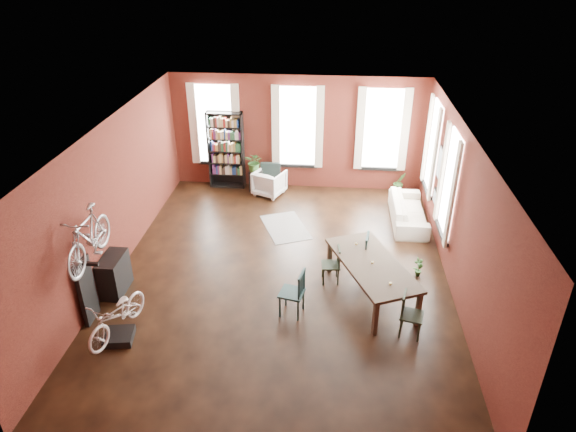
# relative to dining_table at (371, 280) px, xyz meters

# --- Properties ---
(room) EXTENTS (9.00, 9.04, 3.22)m
(room) POSITION_rel_dining_table_xyz_m (-1.59, 1.23, 1.74)
(room) COLOR black
(room) RESTS_ON ground
(dining_table) EXTENTS (1.87, 2.52, 0.78)m
(dining_table) POSITION_rel_dining_table_xyz_m (0.00, 0.00, 0.00)
(dining_table) COLOR #433528
(dining_table) RESTS_ON ground
(dining_chair_a) EXTENTS (0.52, 0.52, 0.95)m
(dining_chair_a) POSITION_rel_dining_table_xyz_m (-1.51, -0.67, 0.08)
(dining_chair_a) COLOR #193737
(dining_chair_a) RESTS_ON ground
(dining_chair_b) EXTENTS (0.41, 0.41, 0.80)m
(dining_chair_b) POSITION_rel_dining_table_xyz_m (-0.80, 0.44, 0.01)
(dining_chair_b) COLOR black
(dining_chair_b) RESTS_ON ground
(dining_chair_c) EXTENTS (0.48, 0.48, 0.86)m
(dining_chair_c) POSITION_rel_dining_table_xyz_m (0.67, -1.08, 0.04)
(dining_chair_c) COLOR black
(dining_chair_c) RESTS_ON ground
(dining_chair_d) EXTENTS (0.52, 0.52, 1.00)m
(dining_chair_d) POSITION_rel_dining_table_xyz_m (0.12, 0.65, 0.11)
(dining_chair_d) COLOR #1B3B3C
(dining_chair_d) RESTS_ON ground
(bookshelf) EXTENTS (1.00, 0.32, 2.20)m
(bookshelf) POSITION_rel_dining_table_xyz_m (-3.84, 4.91, 0.71)
(bookshelf) COLOR black
(bookshelf) RESTS_ON ground
(white_armchair) EXTENTS (0.97, 0.95, 0.77)m
(white_armchair) POSITION_rel_dining_table_xyz_m (-2.58, 4.49, -0.00)
(white_armchair) COLOR silver
(white_armchair) RESTS_ON ground
(cream_sofa) EXTENTS (0.61, 2.08, 0.81)m
(cream_sofa) POSITION_rel_dining_table_xyz_m (1.11, 3.21, 0.02)
(cream_sofa) COLOR beige
(cream_sofa) RESTS_ON ground
(striped_rug) EXTENTS (1.44, 1.74, 0.01)m
(striped_rug) POSITION_rel_dining_table_xyz_m (-1.95, 2.62, -0.39)
(striped_rug) COLOR black
(striped_rug) RESTS_ON ground
(bike_trainer) EXTENTS (0.57, 0.57, 0.14)m
(bike_trainer) POSITION_rel_dining_table_xyz_m (-4.52, -1.71, -0.32)
(bike_trainer) COLOR black
(bike_trainer) RESTS_ON ground
(bike_wall_rack) EXTENTS (0.16, 0.60, 1.30)m
(bike_wall_rack) POSITION_rel_dining_table_xyz_m (-5.24, -1.19, 0.26)
(bike_wall_rack) COLOR black
(bike_wall_rack) RESTS_ON ground
(console_table) EXTENTS (0.40, 0.80, 0.80)m
(console_table) POSITION_rel_dining_table_xyz_m (-5.12, -0.29, 0.01)
(console_table) COLOR black
(console_table) RESTS_ON ground
(plant_stand) EXTENTS (0.39, 0.39, 0.61)m
(plant_stand) POSITION_rel_dining_table_xyz_m (-2.98, 4.66, -0.09)
(plant_stand) COLOR black
(plant_stand) RESTS_ON ground
(plant_by_sofa) EXTENTS (0.54, 0.70, 0.28)m
(plant_by_sofa) POSITION_rel_dining_table_xyz_m (1.05, 4.91, -0.25)
(plant_by_sofa) COLOR #315D25
(plant_by_sofa) RESTS_ON ground
(plant_small) EXTENTS (0.44, 0.49, 0.16)m
(plant_small) POSITION_rel_dining_table_xyz_m (1.05, 0.79, -0.31)
(plant_small) COLOR #2D5E25
(plant_small) RESTS_ON ground
(bicycle_floor) EXTENTS (0.72, 0.90, 1.50)m
(bicycle_floor) POSITION_rel_dining_table_xyz_m (-4.49, -1.68, 0.50)
(bicycle_floor) COLOR silver
(bicycle_floor) RESTS_ON bike_trainer
(bicycle_hung) EXTENTS (0.47, 1.00, 1.66)m
(bicycle_hung) POSITION_rel_dining_table_xyz_m (-4.99, -1.19, 1.74)
(bicycle_hung) COLOR #A5A8AD
(bicycle_hung) RESTS_ON bike_wall_rack
(plant_on_stand) EXTENTS (0.64, 0.67, 0.44)m
(plant_on_stand) POSITION_rel_dining_table_xyz_m (-3.00, 4.65, 0.43)
(plant_on_stand) COLOR #2B5622
(plant_on_stand) RESTS_ON plant_stand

